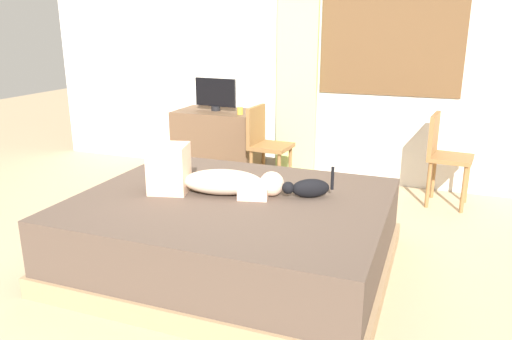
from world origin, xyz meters
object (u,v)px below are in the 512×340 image
object	(u,v)px
chair_spare	(443,152)
cat	(308,188)
tv_monitor	(216,94)
cup	(240,111)
chair_by_desk	(265,141)
bed	(232,233)
person_lying	(209,177)
desk	(218,144)

from	to	relation	value
chair_spare	cat	bearing A→B (deg)	-116.73
tv_monitor	chair_spare	bearing A→B (deg)	-2.00
cup	chair_spare	size ratio (longest dim) A/B	0.09
cat	chair_by_desk	xyz separation A→B (m)	(-0.85, 1.50, -0.07)
bed	cat	bearing A→B (deg)	20.88
person_lying	cup	bearing A→B (deg)	105.93
cat	person_lying	bearing A→B (deg)	-166.76
desk	tv_monitor	xyz separation A→B (m)	(-0.02, 0.00, 0.55)
person_lying	chair_spare	size ratio (longest dim) A/B	1.09
tv_monitor	chair_by_desk	xyz separation A→B (m)	(0.66, -0.26, -0.41)
bed	desk	bearing A→B (deg)	117.52
desk	chair_by_desk	bearing A→B (deg)	-22.01
cup	chair_by_desk	xyz separation A→B (m)	(0.33, -0.14, -0.27)
desk	chair_spare	size ratio (longest dim) A/B	1.05
desk	bed	bearing A→B (deg)	-62.48
bed	tv_monitor	size ratio (longest dim) A/B	4.42
tv_monitor	person_lying	bearing A→B (deg)	-66.11
tv_monitor	desk	bearing A→B (deg)	0.00
tv_monitor	chair_by_desk	size ratio (longest dim) A/B	0.56
tv_monitor	cup	xyz separation A→B (m)	(0.33, -0.12, -0.14)
cat	tv_monitor	xyz separation A→B (m)	(-1.52, 1.76, 0.34)
person_lying	chair_spare	distance (m)	2.38
desk	chair_by_desk	xyz separation A→B (m)	(0.64, -0.26, 0.14)
cup	person_lying	bearing A→B (deg)	-74.07
chair_by_desk	desk	bearing A→B (deg)	157.99
person_lying	tv_monitor	xyz separation A→B (m)	(-0.85, 1.92, 0.29)
desk	person_lying	bearing A→B (deg)	-66.61
cup	chair_by_desk	world-z (taller)	chair_by_desk
chair_by_desk	chair_spare	xyz separation A→B (m)	(1.70, 0.18, 0.00)
desk	cup	xyz separation A→B (m)	(0.32, -0.12, 0.41)
cat	desk	world-z (taller)	desk
bed	desk	distance (m)	2.20
chair_by_desk	cup	bearing A→B (deg)	156.33
cup	chair_spare	bearing A→B (deg)	0.96
cat	cup	xyz separation A→B (m)	(-1.18, 1.64, 0.20)
cup	chair_by_desk	distance (m)	0.45
cat	tv_monitor	distance (m)	2.35
cat	bed	bearing A→B (deg)	-159.12
cat	tv_monitor	size ratio (longest dim) A/B	0.68
cat	chair_spare	bearing A→B (deg)	63.27
person_lying	chair_spare	bearing A→B (deg)	50.51
person_lying	cat	world-z (taller)	person_lying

